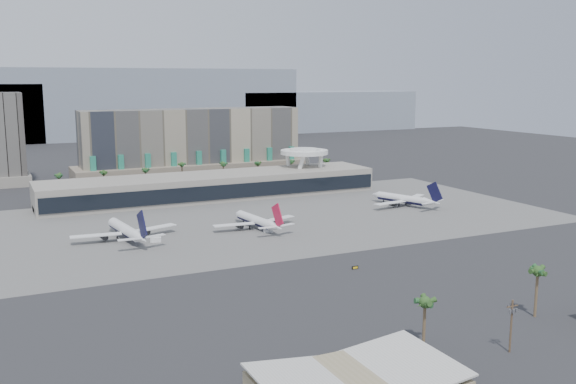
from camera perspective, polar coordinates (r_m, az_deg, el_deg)
name	(u,v)px	position (r m, az deg, el deg)	size (l,w,h in m)	color
ground	(314,249)	(228.20, 2.32, -5.05)	(900.00, 900.00, 0.00)	#232326
apron_pad	(254,219)	(276.62, -3.00, -2.37)	(260.00, 130.00, 0.06)	#5B5B59
mountain_ridge	(123,109)	(678.18, -14.47, 7.20)	(680.00, 60.00, 70.00)	gray
hotel	(193,151)	(388.44, -8.44, 3.62)	(140.00, 30.00, 42.00)	tan
terminal	(213,185)	(325.88, -6.72, 0.62)	(170.00, 32.50, 14.50)	#A0998C
saucer_structure	(304,155)	(351.07, 1.45, 3.32)	(26.00, 26.00, 21.89)	white
palm_row	(204,168)	(360.47, -7.49, 2.14)	(157.80, 2.80, 13.10)	brown
utility_pole	(512,321)	(150.60, 19.27, -10.81)	(3.20, 0.85, 12.00)	#4C3826
airliner_left	(126,230)	(246.92, -14.18, -3.32)	(40.52, 41.93, 14.50)	white
airliner_centre	(257,221)	(257.57, -2.78, -2.55)	(36.63, 37.91, 13.11)	white
airliner_right	(404,199)	(308.16, 10.27, -0.60)	(36.02, 37.19, 13.47)	white
service_vehicle_a	(156,240)	(241.70, -11.67, -4.17)	(3.83, 1.87, 1.87)	white
service_vehicle_b	(268,230)	(251.77, -1.79, -3.41)	(3.36, 1.92, 1.73)	white
taxiway_sign	(355,268)	(205.06, 5.98, -6.70)	(2.23, 0.37, 1.01)	black
near_palm_a	(425,308)	(149.13, 12.07, -10.07)	(6.00, 6.00, 11.43)	brown
near_palm_b	(537,277)	(173.26, 21.29, -7.04)	(6.00, 6.00, 13.36)	brown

